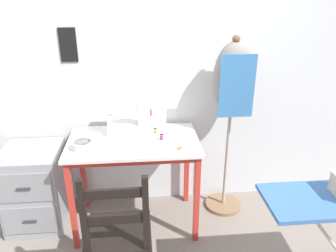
{
  "coord_description": "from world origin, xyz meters",
  "views": [
    {
      "loc": [
        0.06,
        -1.98,
        1.86
      ],
      "look_at": [
        0.27,
        0.27,
        0.89
      ],
      "focal_mm": 35.0,
      "sensor_mm": 36.0,
      "label": 1
    }
  ],
  "objects_px": {
    "filing_cabinet": "(36,187)",
    "fabric_bowl": "(82,145)",
    "sewing_machine": "(131,118)",
    "thread_spool_mid_table": "(162,137)",
    "scissors": "(182,147)",
    "dress_form": "(232,90)",
    "wooden_chair": "(119,235)",
    "thread_spool_near_machine": "(155,131)"
  },
  "relations": [
    {
      "from": "filing_cabinet",
      "to": "fabric_bowl",
      "type": "bearing_deg",
      "value": -23.89
    },
    {
      "from": "sewing_machine",
      "to": "thread_spool_mid_table",
      "type": "height_order",
      "value": "sewing_machine"
    },
    {
      "from": "fabric_bowl",
      "to": "sewing_machine",
      "type": "bearing_deg",
      "value": 36.1
    },
    {
      "from": "thread_spool_mid_table",
      "to": "fabric_bowl",
      "type": "bearing_deg",
      "value": -170.26
    },
    {
      "from": "scissors",
      "to": "thread_spool_mid_table",
      "type": "distance_m",
      "value": 0.2
    },
    {
      "from": "dress_form",
      "to": "wooden_chair",
      "type": "bearing_deg",
      "value": -137.46
    },
    {
      "from": "wooden_chair",
      "to": "scissors",
      "type": "bearing_deg",
      "value": 48.4
    },
    {
      "from": "fabric_bowl",
      "to": "dress_form",
      "type": "xyz_separation_m",
      "value": [
        1.15,
        0.26,
        0.31
      ]
    },
    {
      "from": "fabric_bowl",
      "to": "filing_cabinet",
      "type": "height_order",
      "value": "fabric_bowl"
    },
    {
      "from": "scissors",
      "to": "dress_form",
      "type": "distance_m",
      "value": 0.62
    },
    {
      "from": "thread_spool_near_machine",
      "to": "thread_spool_mid_table",
      "type": "height_order",
      "value": "thread_spool_mid_table"
    },
    {
      "from": "scissors",
      "to": "dress_form",
      "type": "height_order",
      "value": "dress_form"
    },
    {
      "from": "fabric_bowl",
      "to": "thread_spool_mid_table",
      "type": "height_order",
      "value": "fabric_bowl"
    },
    {
      "from": "filing_cabinet",
      "to": "wooden_chair",
      "type": "bearing_deg",
      "value": -46.53
    },
    {
      "from": "fabric_bowl",
      "to": "thread_spool_near_machine",
      "type": "distance_m",
      "value": 0.59
    },
    {
      "from": "scissors",
      "to": "filing_cabinet",
      "type": "height_order",
      "value": "scissors"
    },
    {
      "from": "sewing_machine",
      "to": "thread_spool_mid_table",
      "type": "xyz_separation_m",
      "value": [
        0.23,
        -0.16,
        -0.1
      ]
    },
    {
      "from": "thread_spool_mid_table",
      "to": "wooden_chair",
      "type": "height_order",
      "value": "wooden_chair"
    },
    {
      "from": "fabric_bowl",
      "to": "filing_cabinet",
      "type": "bearing_deg",
      "value": 156.11
    },
    {
      "from": "filing_cabinet",
      "to": "dress_form",
      "type": "bearing_deg",
      "value": 1.99
    },
    {
      "from": "sewing_machine",
      "to": "dress_form",
      "type": "bearing_deg",
      "value": 0.1
    },
    {
      "from": "dress_form",
      "to": "filing_cabinet",
      "type": "bearing_deg",
      "value": -178.01
    },
    {
      "from": "thread_spool_mid_table",
      "to": "filing_cabinet",
      "type": "bearing_deg",
      "value": 174.4
    },
    {
      "from": "fabric_bowl",
      "to": "thread_spool_near_machine",
      "type": "xyz_separation_m",
      "value": [
        0.54,
        0.23,
        -0.01
      ]
    },
    {
      "from": "fabric_bowl",
      "to": "scissors",
      "type": "xyz_separation_m",
      "value": [
        0.72,
        -0.04,
        -0.03
      ]
    },
    {
      "from": "filing_cabinet",
      "to": "dress_form",
      "type": "height_order",
      "value": "dress_form"
    },
    {
      "from": "sewing_machine",
      "to": "wooden_chair",
      "type": "distance_m",
      "value": 0.93
    },
    {
      "from": "wooden_chair",
      "to": "fabric_bowl",
      "type": "bearing_deg",
      "value": 115.43
    },
    {
      "from": "sewing_machine",
      "to": "scissors",
      "type": "bearing_deg",
      "value": -39.05
    },
    {
      "from": "fabric_bowl",
      "to": "scissors",
      "type": "height_order",
      "value": "fabric_bowl"
    },
    {
      "from": "sewing_machine",
      "to": "fabric_bowl",
      "type": "relative_size",
      "value": 2.2
    },
    {
      "from": "sewing_machine",
      "to": "fabric_bowl",
      "type": "xyz_separation_m",
      "value": [
        -0.35,
        -0.26,
        -0.09
      ]
    },
    {
      "from": "thread_spool_mid_table",
      "to": "wooden_chair",
      "type": "xyz_separation_m",
      "value": [
        -0.32,
        -0.66,
        -0.35
      ]
    },
    {
      "from": "sewing_machine",
      "to": "scissors",
      "type": "height_order",
      "value": "sewing_machine"
    },
    {
      "from": "thread_spool_near_machine",
      "to": "filing_cabinet",
      "type": "xyz_separation_m",
      "value": [
        -1.0,
        -0.02,
        -0.46
      ]
    },
    {
      "from": "sewing_machine",
      "to": "thread_spool_near_machine",
      "type": "bearing_deg",
      "value": -9.15
    },
    {
      "from": "sewing_machine",
      "to": "filing_cabinet",
      "type": "bearing_deg",
      "value": -176.13
    },
    {
      "from": "thread_spool_mid_table",
      "to": "filing_cabinet",
      "type": "relative_size",
      "value": 0.07
    },
    {
      "from": "scissors",
      "to": "filing_cabinet",
      "type": "bearing_deg",
      "value": 168.18
    },
    {
      "from": "filing_cabinet",
      "to": "thread_spool_near_machine",
      "type": "bearing_deg",
      "value": 1.37
    },
    {
      "from": "thread_spool_mid_table",
      "to": "dress_form",
      "type": "height_order",
      "value": "dress_form"
    },
    {
      "from": "thread_spool_mid_table",
      "to": "sewing_machine",
      "type": "bearing_deg",
      "value": 145.94
    }
  ]
}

